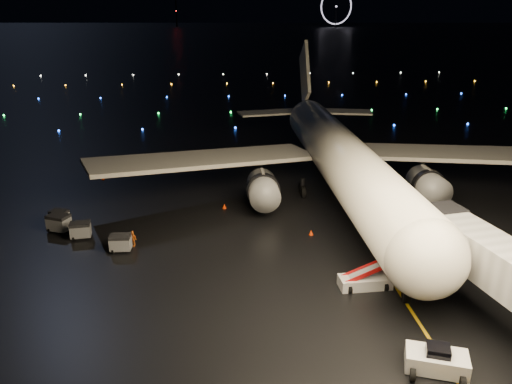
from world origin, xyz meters
TOP-DOWN VIEW (x-y plane):
  - ground at (0.00, 300.00)m, footprint 2000.00×2000.00m
  - lane_centre at (12.00, 15.00)m, footprint 0.25×80.00m
  - airliner at (12.05, 25.71)m, footprint 59.70×56.72m
  - pushback_tug at (11.09, -7.93)m, footprint 4.20×3.09m
  - belt_loader at (9.45, 2.30)m, footprint 6.29×2.03m
  - crew_c at (-10.63, 11.44)m, footprint 0.97×0.89m
  - safety_cone_0 at (6.89, 12.69)m, footprint 0.58×0.58m
  - safety_cone_1 at (3.93, 23.58)m, footprint 0.53×0.53m
  - safety_cone_2 at (-1.74, 20.57)m, footprint 0.57×0.57m
  - safety_cone_3 at (-17.84, 32.09)m, footprint 0.47×0.47m
  - ferris_wheel at (170.00, 720.00)m, footprint 49.33×16.80m
  - radio_mast at (-60.00, 740.00)m, footprint 1.80×1.80m
  - taxiway_lights at (0.00, 106.00)m, footprint 164.00×92.00m
  - baggage_cart_0 at (-11.62, 10.47)m, footprint 1.93×1.37m
  - baggage_cart_1 at (-18.71, 15.47)m, footprint 2.53×2.19m
  - baggage_cart_2 at (-19.22, 17.40)m, footprint 2.12×1.82m
  - baggage_cart_3 at (-16.10, 13.68)m, footprint 2.10×1.60m

SIDE VIEW (x-z plane):
  - ground at x=0.00m, z-range 0.00..0.00m
  - lane_centre at x=12.00m, z-range 0.00..0.02m
  - taxiway_lights at x=0.00m, z-range 0.00..0.36m
  - safety_cone_3 at x=-17.84m, z-range 0.00..0.52m
  - safety_cone_1 at x=3.93m, z-range 0.00..0.53m
  - safety_cone_0 at x=6.89m, z-range 0.00..0.53m
  - safety_cone_2 at x=-1.74m, z-range 0.00..0.54m
  - baggage_cart_2 at x=-19.22m, z-range 0.00..1.52m
  - crew_c at x=-10.63m, z-range 0.00..1.59m
  - baggage_cart_0 at x=-11.62m, z-range 0.00..1.62m
  - baggage_cart_3 at x=-16.10m, z-range 0.00..1.64m
  - pushback_tug at x=11.09m, z-range 0.00..1.79m
  - baggage_cart_1 at x=-18.71m, z-range 0.00..1.80m
  - belt_loader at x=9.45m, z-range 0.00..3.01m
  - airliner at x=12.05m, z-range 0.00..16.89m
  - ferris_wheel at x=170.00m, z-range 0.00..52.00m
  - radio_mast at x=-60.00m, z-range 0.00..64.00m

